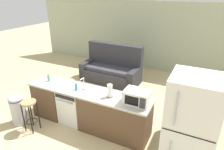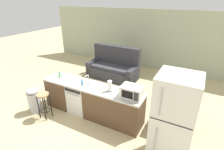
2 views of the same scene
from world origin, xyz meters
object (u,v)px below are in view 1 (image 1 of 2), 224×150
(microwave, at_px, (137,97))
(couch, at_px, (112,70))
(trash_bin, at_px, (18,109))
(kettle, at_px, (186,100))
(refrigerator, at_px, (188,133))
(dishwasher, at_px, (74,105))
(soap_bottle, at_px, (76,87))
(stove_range, at_px, (192,121))
(bar_stool, at_px, (30,110))
(paper_towel_roll, at_px, (110,91))
(dish_soap_bottle, at_px, (49,78))

(microwave, height_order, couch, couch)
(microwave, height_order, trash_bin, microwave)
(kettle, bearing_deg, trash_bin, -162.83)
(refrigerator, bearing_deg, dishwasher, 168.07)
(dishwasher, distance_m, soap_bottle, 0.58)
(refrigerator, xyz_separation_m, trash_bin, (-3.72, -0.13, -0.57))
(dishwasher, bearing_deg, refrigerator, -11.93)
(stove_range, xyz_separation_m, microwave, (-1.03, -0.55, 0.59))
(kettle, bearing_deg, bar_stool, -159.52)
(dishwasher, relative_size, refrigerator, 0.44)
(microwave, distance_m, paper_towel_roll, 0.59)
(dish_soap_bottle, bearing_deg, stove_range, 8.96)
(bar_stool, bearing_deg, microwave, 18.17)
(soap_bottle, height_order, dish_soap_bottle, same)
(dish_soap_bottle, bearing_deg, dishwasher, -1.99)
(paper_towel_roll, bearing_deg, kettle, 16.46)
(paper_towel_roll, height_order, bar_stool, paper_towel_roll)
(stove_range, relative_size, paper_towel_roll, 3.19)
(refrigerator, xyz_separation_m, kettle, (-0.17, 0.97, 0.04))
(dish_soap_bottle, bearing_deg, kettle, 7.19)
(stove_range, bearing_deg, refrigerator, -90.01)
(refrigerator, xyz_separation_m, paper_towel_roll, (-1.62, 0.54, 0.09))
(dish_soap_bottle, xyz_separation_m, bar_stool, (0.08, -0.75, -0.44))
(refrigerator, distance_m, couch, 4.19)
(kettle, bearing_deg, soap_bottle, -167.88)
(stove_range, distance_m, microwave, 1.31)
(paper_towel_roll, relative_size, soap_bottle, 1.60)
(paper_towel_roll, bearing_deg, bar_stool, -156.08)
(stove_range, relative_size, bar_stool, 1.22)
(stove_range, bearing_deg, soap_bottle, -165.87)
(refrigerator, distance_m, kettle, 0.99)
(dish_soap_bottle, xyz_separation_m, trash_bin, (-0.40, -0.70, -0.59))
(dishwasher, relative_size, stove_range, 0.93)
(stove_range, bearing_deg, microwave, -152.00)
(dishwasher, bearing_deg, kettle, 9.85)
(paper_towel_roll, relative_size, couch, 0.14)
(dish_soap_bottle, relative_size, bar_stool, 0.24)
(dishwasher, xyz_separation_m, microwave, (1.57, -0.00, 0.62))
(dish_soap_bottle, bearing_deg, refrigerator, -9.82)
(dishwasher, relative_size, couch, 0.41)
(soap_bottle, distance_m, kettle, 2.32)
(dishwasher, distance_m, dish_soap_bottle, 0.91)
(soap_bottle, height_order, trash_bin, soap_bottle)
(paper_towel_roll, height_order, dish_soap_bottle, paper_towel_roll)
(paper_towel_roll, distance_m, dish_soap_bottle, 1.70)
(dishwasher, height_order, couch, couch)
(dish_soap_bottle, distance_m, bar_stool, 0.87)
(kettle, distance_m, couch, 3.42)
(kettle, bearing_deg, stove_range, 37.16)
(refrigerator, xyz_separation_m, microwave, (-1.03, 0.55, 0.09))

